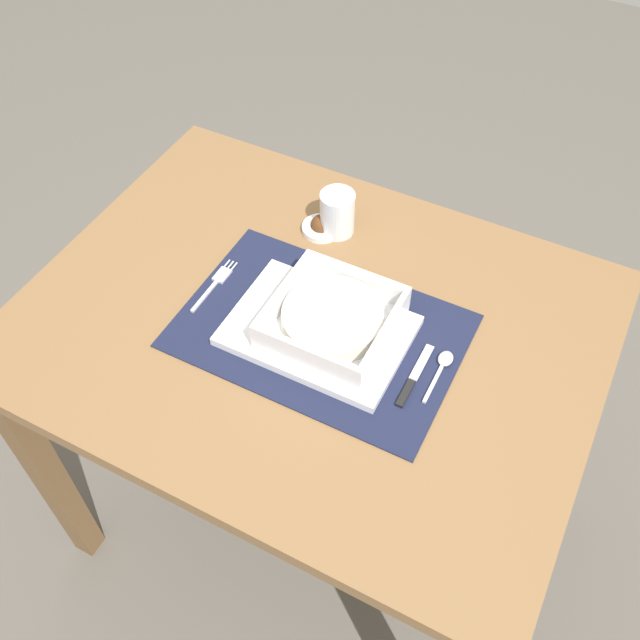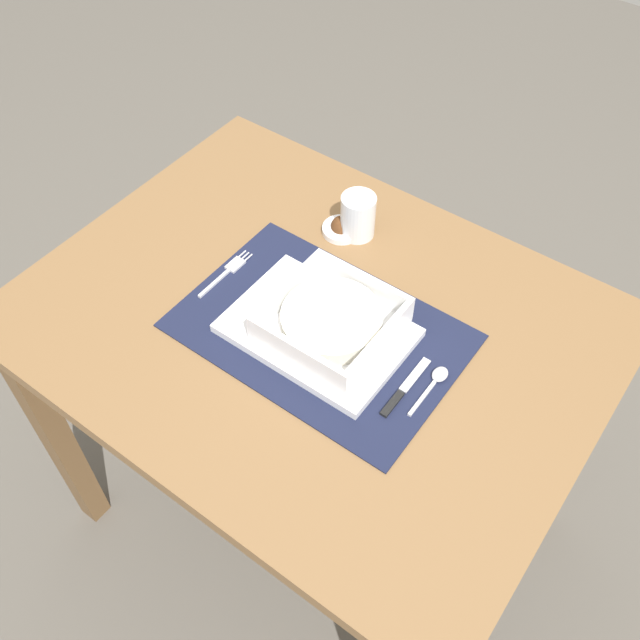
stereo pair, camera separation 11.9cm
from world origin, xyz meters
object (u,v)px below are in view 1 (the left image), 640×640
(dining_table, at_px, (310,357))
(porridge_bowl, at_px, (332,320))
(fork, at_px, (217,282))
(drinking_glass, at_px, (337,214))
(spoon, at_px, (443,364))
(butter_knife, at_px, (413,380))
(condiment_saucer, at_px, (321,227))

(dining_table, xyz_separation_m, porridge_bowl, (0.05, -0.01, 0.15))
(fork, relative_size, drinking_glass, 1.57)
(spoon, distance_m, butter_knife, 0.06)
(porridge_bowl, height_order, condiment_saucer, porridge_bowl)
(spoon, height_order, condiment_saucer, condiment_saucer)
(spoon, distance_m, drinking_glass, 0.36)
(dining_table, relative_size, condiment_saucer, 13.22)
(butter_knife, relative_size, drinking_glass, 1.50)
(spoon, relative_size, drinking_glass, 1.26)
(dining_table, bearing_deg, spoon, 2.89)
(spoon, height_order, butter_knife, spoon)
(dining_table, height_order, condiment_saucer, condiment_saucer)
(fork, height_order, condiment_saucer, condiment_saucer)
(butter_knife, xyz_separation_m, condiment_saucer, (-0.29, 0.24, 0.00))
(butter_knife, bearing_deg, dining_table, 166.02)
(dining_table, height_order, porridge_bowl, porridge_bowl)
(drinking_glass, bearing_deg, spoon, -35.25)
(fork, bearing_deg, butter_knife, -5.97)
(porridge_bowl, bearing_deg, butter_knife, -9.32)
(drinking_glass, bearing_deg, condiment_saucer, -148.95)
(drinking_glass, bearing_deg, butter_knife, -44.51)
(porridge_bowl, relative_size, condiment_saucer, 2.63)
(dining_table, relative_size, spoon, 8.96)
(porridge_bowl, distance_m, butter_knife, 0.16)
(spoon, height_order, drinking_glass, drinking_glass)
(drinking_glass, relative_size, condiment_saucer, 1.17)
(dining_table, xyz_separation_m, fork, (-0.19, -0.00, 0.11))
(porridge_bowl, relative_size, spoon, 1.79)
(drinking_glass, bearing_deg, dining_table, -75.26)
(spoon, relative_size, condiment_saucer, 1.47)
(porridge_bowl, bearing_deg, dining_table, 165.67)
(dining_table, bearing_deg, fork, -179.56)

